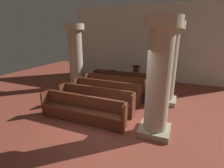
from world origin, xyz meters
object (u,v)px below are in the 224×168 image
object	(u,v)px
pew_row_0	(121,80)
pew_row_2	(106,91)
pillar_aisle_rear	(159,77)
hymn_book	(113,70)
kneeler_box_navy	(147,100)
pew_row_4	(82,109)
pew_row_1	(114,85)
pillar_far_side	(76,55)
pew_row_3	(95,99)
lectern	(136,75)
pillar_aisle_side	(168,62)

from	to	relation	value
pew_row_0	pew_row_2	world-z (taller)	same
pillar_aisle_rear	hymn_book	xyz separation A→B (m)	(-2.93, 3.81, -0.83)
kneeler_box_navy	pew_row_4	bearing A→B (deg)	-125.81
hymn_book	pew_row_0	bearing A→B (deg)	-19.27
pew_row_0	pew_row_4	xyz separation A→B (m)	(0.00, -3.89, 0.00)
kneeler_box_navy	pew_row_1	bearing A→B (deg)	164.31
pew_row_2	pillar_far_side	world-z (taller)	pillar_far_side
pew_row_1	pew_row_3	size ratio (longest dim) A/B	1.00
pew_row_0	pillar_aisle_rear	bearing A→B (deg)	-56.51
pew_row_4	pillar_aisle_rear	distance (m)	2.73
pew_row_4	lectern	distance (m)	5.28
pew_row_2	pew_row_3	size ratio (longest dim) A/B	1.00
pew_row_2	kneeler_box_navy	size ratio (longest dim) A/B	8.19
pew_row_0	pillar_far_side	size ratio (longest dim) A/B	0.93
pillar_far_side	hymn_book	distance (m)	2.17
pillar_aisle_side	pillar_aisle_rear	world-z (taller)	same
pillar_aisle_rear	lectern	distance (m)	5.52
pillar_aisle_rear	lectern	xyz separation A→B (m)	(-1.95, 5.00, -1.29)
pew_row_2	kneeler_box_navy	world-z (taller)	pew_row_2
pew_row_2	hymn_book	world-z (taller)	hymn_book
pillar_aisle_rear	pew_row_1	bearing A→B (deg)	132.12
pillar_far_side	kneeler_box_navy	size ratio (longest dim) A/B	8.85
pew_row_3	pillar_far_side	size ratio (longest dim) A/B	0.93
pew_row_0	pew_row_2	xyz separation A→B (m)	(0.00, -1.95, 0.00)
pew_row_4	pillar_aisle_rear	world-z (taller)	pillar_aisle_rear
pew_row_1	pillar_far_side	world-z (taller)	pillar_far_side
pew_row_1	pew_row_0	bearing A→B (deg)	90.00
pew_row_2	pew_row_4	size ratio (longest dim) A/B	1.00
lectern	pew_row_4	bearing A→B (deg)	-94.91
pew_row_2	pillar_far_side	xyz separation A→B (m)	(-2.35, 1.28, 1.27)
pew_row_4	pillar_far_side	distance (m)	4.19
pillar_aisle_rear	lectern	bearing A→B (deg)	111.29
pillar_aisle_side	lectern	xyz separation A→B (m)	(-1.95, 2.41, -1.29)
pillar_aisle_rear	pew_row_3	bearing A→B (deg)	163.55
pew_row_3	pillar_aisle_rear	bearing A→B (deg)	-16.45
hymn_book	pew_row_1	bearing A→B (deg)	-65.46
pew_row_2	pillar_aisle_side	xyz separation A→B (m)	(2.40, 0.91, 1.27)
pew_row_1	pillar_aisle_side	size ratio (longest dim) A/B	0.93
pew_row_4	kneeler_box_navy	distance (m)	3.01
pew_row_4	pillar_far_side	bearing A→B (deg)	126.04
pew_row_0	lectern	distance (m)	1.44
hymn_book	pillar_aisle_side	bearing A→B (deg)	-22.66
pew_row_3	pillar_far_side	world-z (taller)	pillar_far_side
pillar_aisle_side	pillar_far_side	bearing A→B (deg)	175.48
pew_row_2	pillar_far_side	size ratio (longest dim) A/B	0.93
pew_row_0	lectern	bearing A→B (deg)	71.75
pew_row_4	pillar_aisle_side	world-z (taller)	pillar_aisle_side
pillar_aisle_rear	kneeler_box_navy	xyz separation A→B (m)	(-0.65, 2.16, -1.62)
hymn_book	kneeler_box_navy	world-z (taller)	hymn_book
pew_row_4	hymn_book	xyz separation A→B (m)	(-0.53, 4.08, 0.44)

